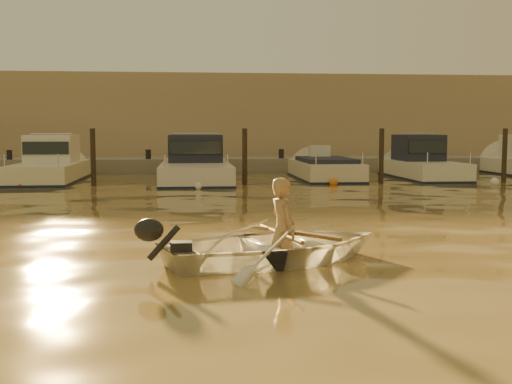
{
  "coord_description": "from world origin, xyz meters",
  "views": [
    {
      "loc": [
        -2.13,
        -8.97,
        1.96
      ],
      "look_at": [
        -0.87,
        3.34,
        0.75
      ],
      "focal_mm": 45.0,
      "sensor_mm": 36.0,
      "label": 1
    }
  ],
  "objects": [
    {
      "name": "dinghy",
      "position": [
        -0.87,
        0.34,
        0.24
      ],
      "size": [
        4.05,
        3.44,
        0.71
      ],
      "primitive_type": "imported",
      "rotation": [
        0.0,
        0.0,
        1.9
      ],
      "color": "white",
      "rests_on": "ground_plane"
    },
    {
      "name": "moored_boat_1",
      "position": [
        -7.46,
        16.0,
        0.62
      ],
      "size": [
        2.19,
        6.54,
        1.75
      ],
      "primitive_type": null,
      "color": "beige",
      "rests_on": "ground_plane"
    },
    {
      "name": "moored_boat_4",
      "position": [
        7.18,
        16.0,
        0.62
      ],
      "size": [
        2.01,
        6.29,
        1.75
      ],
      "primitive_type": null,
      "color": "silver",
      "rests_on": "ground_plane"
    },
    {
      "name": "moored_boat_2",
      "position": [
        -1.93,
        16.0,
        0.62
      ],
      "size": [
        2.58,
        8.55,
        1.75
      ],
      "primitive_type": null,
      "color": "silver",
      "rests_on": "ground_plane"
    },
    {
      "name": "fender_d",
      "position": [
        2.89,
        13.17,
        0.1
      ],
      "size": [
        0.3,
        0.3,
        0.3
      ],
      "primitive_type": "sphere",
      "color": "orange",
      "rests_on": "ground_plane"
    },
    {
      "name": "fender_b",
      "position": [
        -7.83,
        13.27,
        0.1
      ],
      "size": [
        0.3,
        0.3,
        0.3
      ],
      "primitive_type": "sphere",
      "color": "#DC5519",
      "rests_on": "ground_plane"
    },
    {
      "name": "piling_2",
      "position": [
        -0.2,
        13.8,
        0.9
      ],
      "size": [
        0.18,
        0.18,
        2.2
      ],
      "primitive_type": "cylinder",
      "color": "#2D2319",
      "rests_on": "ground_plane"
    },
    {
      "name": "moored_boat_3",
      "position": [
        3.16,
        16.0,
        0.22
      ],
      "size": [
        2.12,
        6.1,
        0.95
      ],
      "primitive_type": null,
      "color": "beige",
      "rests_on": "ground_plane"
    },
    {
      "name": "person",
      "position": [
        -0.77,
        0.37,
        0.47
      ],
      "size": [
        0.53,
        0.65,
        1.55
      ],
      "primitive_type": "imported",
      "rotation": [
        0.0,
        0.0,
        1.9
      ],
      "color": "#9F784F",
      "rests_on": "dinghy"
    },
    {
      "name": "quay",
      "position": [
        0.0,
        21.5,
        0.15
      ],
      "size": [
        52.0,
        4.0,
        1.0
      ],
      "primitive_type": "cube",
      "color": "gray",
      "rests_on": "ground_plane"
    },
    {
      "name": "oar_starboard",
      "position": [
        -0.82,
        0.36,
        0.42
      ],
      "size": [
        0.38,
        2.09,
        0.13
      ],
      "primitive_type": "cylinder",
      "rotation": [
        1.54,
        0.0,
        0.15
      ],
      "color": "brown",
      "rests_on": "dinghy"
    },
    {
      "name": "fender_c",
      "position": [
        -1.88,
        12.21,
        0.1
      ],
      "size": [
        0.3,
        0.3,
        0.3
      ],
      "primitive_type": "sphere",
      "color": "silver",
      "rests_on": "ground_plane"
    },
    {
      "name": "fender_e",
      "position": [
        8.66,
        12.81,
        0.1
      ],
      "size": [
        0.3,
        0.3,
        0.3
      ],
      "primitive_type": "sphere",
      "color": "white",
      "rests_on": "ground_plane"
    },
    {
      "name": "outboard_motor",
      "position": [
        -2.29,
        -0.15,
        0.28
      ],
      "size": [
        0.98,
        0.67,
        0.7
      ],
      "primitive_type": null,
      "rotation": [
        0.0,
        0.0,
        0.33
      ],
      "color": "black",
      "rests_on": "dinghy"
    },
    {
      "name": "piling_3",
      "position": [
        4.8,
        13.8,
        0.9
      ],
      "size": [
        0.18,
        0.18,
        2.2
      ],
      "primitive_type": "cylinder",
      "color": "#2D2319",
      "rests_on": "ground_plane"
    },
    {
      "name": "ground_plane",
      "position": [
        0.0,
        0.0,
        0.0
      ],
      "size": [
        160.0,
        160.0,
        0.0
      ],
      "primitive_type": "plane",
      "color": "olive",
      "rests_on": "ground"
    },
    {
      "name": "piling_1",
      "position": [
        -5.5,
        13.8,
        0.9
      ],
      "size": [
        0.18,
        0.18,
        2.2
      ],
      "primitive_type": "cylinder",
      "color": "#2D2319",
      "rests_on": "ground_plane"
    },
    {
      "name": "oar_port",
      "position": [
        -0.63,
        0.42,
        0.42
      ],
      "size": [
        1.13,
        1.83,
        0.13
      ],
      "primitive_type": "cylinder",
      "rotation": [
        1.54,
        0.0,
        0.54
      ],
      "color": "brown",
      "rests_on": "dinghy"
    },
    {
      "name": "waterfront_building",
      "position": [
        0.0,
        27.0,
        2.4
      ],
      "size": [
        46.0,
        7.0,
        4.8
      ],
      "primitive_type": "cube",
      "color": "#9E8466",
      "rests_on": "quay"
    },
    {
      "name": "piling_4",
      "position": [
        9.5,
        13.8,
        0.9
      ],
      "size": [
        0.18,
        0.18,
        2.2
      ],
      "primitive_type": "cylinder",
      "color": "#2D2319",
      "rests_on": "ground_plane"
    }
  ]
}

